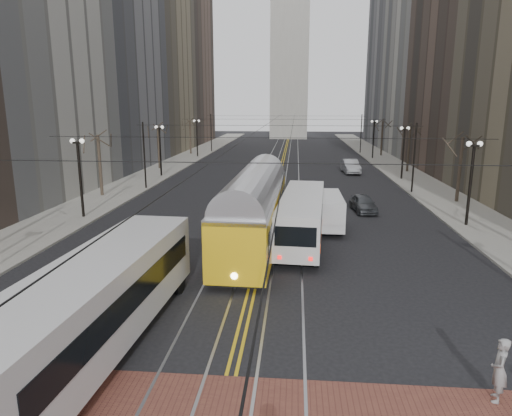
% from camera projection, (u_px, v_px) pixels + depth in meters
% --- Properties ---
extents(ground, '(260.00, 260.00, 0.00)m').
position_uv_depth(ground, '(235.00, 359.00, 15.16)').
color(ground, black).
rests_on(ground, ground).
extents(sidewalk_left, '(5.00, 140.00, 0.15)m').
position_uv_depth(sidewalk_left, '(167.00, 168.00, 60.11)').
color(sidewalk_left, gray).
rests_on(sidewalk_left, ground).
extents(sidewalk_right, '(5.00, 140.00, 0.15)m').
position_uv_depth(sidewalk_right, '(399.00, 171.00, 57.58)').
color(sidewalk_right, gray).
rests_on(sidewalk_right, ground).
extents(streetcar_rails, '(4.80, 130.00, 0.02)m').
position_uv_depth(streetcar_rails, '(281.00, 170.00, 58.86)').
color(streetcar_rails, gray).
rests_on(streetcar_rails, ground).
extents(centre_lines, '(0.42, 130.00, 0.01)m').
position_uv_depth(centre_lines, '(281.00, 170.00, 58.86)').
color(centre_lines, gold).
rests_on(centre_lines, ground).
extents(building_left_mid, '(16.00, 20.00, 34.00)m').
position_uv_depth(building_left_mid, '(83.00, 34.00, 58.20)').
color(building_left_mid, slate).
rests_on(building_left_mid, ground).
extents(building_left_far, '(16.00, 20.00, 40.00)m').
position_uv_depth(building_left_far, '(168.00, 47.00, 96.38)').
color(building_left_far, brown).
rests_on(building_left_far, ground).
extents(building_right_mid, '(16.00, 20.00, 34.00)m').
position_uv_depth(building_right_mid, '(498.00, 28.00, 53.90)').
color(building_right_mid, brown).
rests_on(building_right_mid, ground).
extents(building_right_far, '(16.00, 20.00, 40.00)m').
position_uv_depth(building_right_far, '(415.00, 45.00, 92.08)').
color(building_right_far, slate).
rests_on(building_right_far, ground).
extents(lamp_posts, '(27.60, 57.20, 5.60)m').
position_uv_depth(lamp_posts, '(275.00, 164.00, 42.46)').
color(lamp_posts, black).
rests_on(lamp_posts, ground).
extents(street_trees, '(31.68, 53.28, 5.60)m').
position_uv_depth(street_trees, '(278.00, 156.00, 48.77)').
color(street_trees, '#382D23').
rests_on(street_trees, ground).
extents(trolley_wires, '(25.96, 120.00, 6.60)m').
position_uv_depth(trolley_wires, '(278.00, 148.00, 48.15)').
color(trolley_wires, black).
rests_on(trolley_wires, ground).
extents(transit_bus, '(3.40, 13.02, 3.22)m').
position_uv_depth(transit_bus, '(96.00, 309.00, 15.20)').
color(transit_bus, '#BDBDBD').
rests_on(transit_bus, ground).
extents(streetcar, '(3.25, 15.28, 3.58)m').
position_uv_depth(streetcar, '(255.00, 215.00, 27.21)').
color(streetcar, gold).
rests_on(streetcar, ground).
extents(rear_bus, '(3.18, 11.22, 2.89)m').
position_uv_depth(rear_bus, '(302.00, 219.00, 27.76)').
color(rear_bus, silver).
rests_on(rear_bus, ground).
extents(cargo_van, '(2.07, 5.28, 2.33)m').
position_uv_depth(cargo_van, '(326.00, 212.00, 30.69)').
color(cargo_van, silver).
rests_on(cargo_van, ground).
extents(sedan_grey, '(2.00, 4.07, 1.34)m').
position_uv_depth(sedan_grey, '(363.00, 203.00, 35.77)').
color(sedan_grey, '#414449').
rests_on(sedan_grey, ground).
extents(sedan_silver, '(2.12, 5.14, 1.66)m').
position_uv_depth(sedan_silver, '(350.00, 166.00, 55.76)').
color(sedan_silver, '#999BA0').
rests_on(sedan_silver, ground).
extents(pedestrian_b, '(0.65, 0.80, 1.91)m').
position_uv_depth(pedestrian_b, '(499.00, 370.00, 12.84)').
color(pedestrian_b, gray).
rests_on(pedestrian_b, crosswalk_band).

